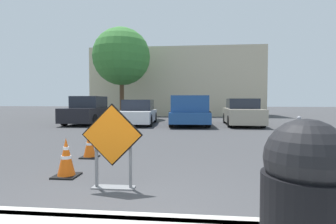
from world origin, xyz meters
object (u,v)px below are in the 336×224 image
parked_car_third (242,113)px  bollard_nearest (299,132)px  traffic_cone_nearest (66,158)px  traffic_cone_second (90,144)px  trash_bin (305,208)px  parked_car_second (138,113)px  pickup_truck (189,112)px  parked_car_nearest (89,111)px  road_closed_sign (112,143)px

parked_car_third → bollard_nearest: bearing=93.4°
traffic_cone_nearest → traffic_cone_second: bearing=97.6°
traffic_cone_second → trash_bin: 5.38m
parked_car_second → pickup_truck: size_ratio=0.89×
pickup_truck → parked_car_third: size_ratio=1.24×
parked_car_nearest → pickup_truck: (5.89, -0.20, 0.01)m
road_closed_sign → bollard_nearest: (4.16, 3.74, -0.22)m
pickup_truck → bollard_nearest: size_ratio=5.48×
parked_car_second → parked_car_nearest: bearing=-1.6°
bollard_nearest → parked_car_nearest: bearing=141.8°
traffic_cone_nearest → trash_bin: 4.08m
road_closed_sign → pickup_truck: pickup_truck is taller
traffic_cone_second → parked_car_nearest: size_ratio=0.16×
road_closed_sign → bollard_nearest: road_closed_sign is taller
traffic_cone_second → parked_car_third: 10.24m
road_closed_sign → trash_bin: 2.94m
traffic_cone_nearest → parked_car_third: parked_car_third is taller
parked_car_second → trash_bin: 13.78m
parked_car_second → pickup_truck: 2.97m
road_closed_sign → pickup_truck: size_ratio=0.26×
traffic_cone_second → trash_bin: (3.18, -4.33, 0.38)m
parked_car_nearest → bollard_nearest: bearing=142.1°
bollard_nearest → traffic_cone_nearest: bearing=-148.6°
traffic_cone_nearest → bollard_nearest: 6.10m
road_closed_sign → pickup_truck: 10.74m
road_closed_sign → traffic_cone_second: size_ratio=2.01×
parked_car_second → bollard_nearest: bearing=126.9°
bollard_nearest → road_closed_sign: bearing=-138.1°
traffic_cone_nearest → traffic_cone_second: 1.56m
parked_car_third → pickup_truck: bearing=6.4°
traffic_cone_nearest → parked_car_nearest: bearing=110.6°
parked_car_second → trash_bin: (3.92, -13.21, 0.05)m
pickup_truck → parked_car_third: bearing=-177.0°
parked_car_second → parked_car_third: (5.88, -0.04, 0.03)m
traffic_cone_nearest → parked_car_third: 11.52m
parked_car_second → parked_car_third: 5.88m
road_closed_sign → bollard_nearest: 5.60m
traffic_cone_nearest → parked_car_second: (-0.95, 10.44, 0.31)m
parked_car_nearest → parked_car_second: 2.94m
traffic_cone_nearest → road_closed_sign: bearing=-28.4°
pickup_truck → parked_car_second: bearing=-7.8°
traffic_cone_second → bollard_nearest: (5.41, 1.63, 0.17)m
traffic_cone_second → pickup_truck: size_ratio=0.13×
pickup_truck → traffic_cone_nearest: bearing=76.8°
parked_car_third → bollard_nearest: (0.27, -7.22, -0.19)m
parked_car_nearest → parked_car_second: parked_car_nearest is taller
parked_car_second → parked_car_third: size_ratio=1.09×
parked_car_nearest → parked_car_second: bearing=-177.8°
traffic_cone_nearest → parked_car_second: bearing=95.2°
parked_car_second → trash_bin: size_ratio=4.06×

